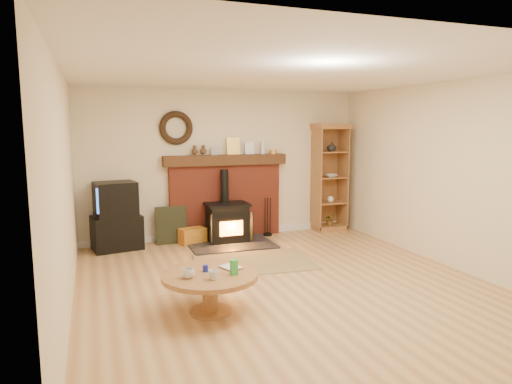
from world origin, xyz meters
name	(u,v)px	position (x,y,z in m)	size (l,w,h in m)	color
ground	(285,285)	(0.00, 0.00, 0.00)	(5.50, 5.50, 0.00)	#A97946
room_shell	(282,148)	(-0.02, 0.09, 1.72)	(5.02, 5.52, 2.61)	beige
chimney_breast	(226,193)	(0.00, 2.67, 0.80)	(2.20, 0.22, 1.78)	#9C3A27
wood_stove	(228,224)	(-0.08, 2.27, 0.33)	(1.40, 1.00, 1.24)	black
area_rug	(255,262)	(-0.04, 1.02, 0.01)	(1.68, 1.15, 0.01)	brown
tv_unit	(116,217)	(-1.89, 2.47, 0.53)	(0.83, 0.65, 1.10)	black
curio_cabinet	(329,177)	(2.01, 2.56, 1.01)	(0.65, 0.47, 2.02)	brown
firelog_box	(193,236)	(-0.67, 2.40, 0.13)	(0.43, 0.27, 0.27)	yellow
leaning_painting	(171,225)	(-1.00, 2.55, 0.32)	(0.53, 0.03, 0.64)	black
fire_tools	(268,228)	(0.74, 2.50, 0.13)	(0.16, 0.16, 0.70)	black
coffee_table	(210,281)	(-1.10, -0.53, 0.36)	(1.03, 1.03, 0.60)	brown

